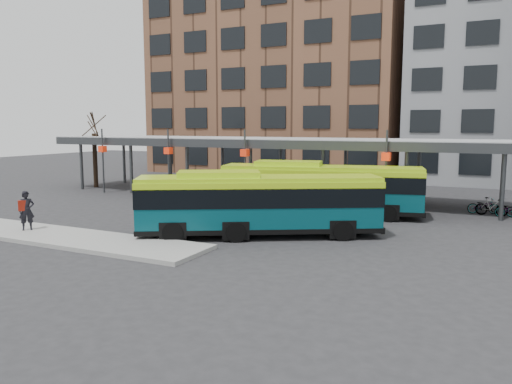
% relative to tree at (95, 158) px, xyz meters
% --- Properties ---
extents(ground, '(120.00, 120.00, 0.00)m').
position_rel_tree_xyz_m(ground, '(18.00, -12.00, -2.43)').
color(ground, '#28282B').
rests_on(ground, ground).
extents(boarding_island, '(14.00, 3.00, 0.18)m').
position_rel_tree_xyz_m(boarding_island, '(12.50, -15.00, -2.34)').
color(boarding_island, gray).
rests_on(boarding_island, ground).
extents(canopy, '(40.00, 6.53, 4.80)m').
position_rel_tree_xyz_m(canopy, '(17.94, 0.87, 1.47)').
color(canopy, '#999B9E').
rests_on(canopy, ground).
extents(tree, '(1.64, 1.64, 5.60)m').
position_rel_tree_xyz_m(tree, '(0.00, 0.00, 0.00)').
color(tree, black).
rests_on(tree, ground).
extents(building_brick, '(26.00, 14.00, 22.00)m').
position_rel_tree_xyz_m(building_brick, '(8.00, 20.00, 8.57)').
color(building_brick, brown).
rests_on(building_brick, ground).
extents(bus_front, '(10.65, 7.42, 3.01)m').
position_rel_tree_xyz_m(bus_front, '(20.00, -10.67, -0.86)').
color(bus_front, '#06414B').
rests_on(bus_front, ground).
extents(bus_rear, '(11.31, 4.76, 3.05)m').
position_rel_tree_xyz_m(bus_rear, '(20.77, -4.29, -0.85)').
color(bus_rear, '#06414B').
rests_on(bus_rear, ground).
extents(pedestrian, '(0.77, 0.80, 1.85)m').
position_rel_tree_xyz_m(pedestrian, '(10.01, -14.92, -1.31)').
color(pedestrian, black).
rests_on(pedestrian, boarding_island).
extents(bike_rack, '(4.13, 1.60, 1.03)m').
position_rel_tree_xyz_m(bike_rack, '(30.29, -0.00, -1.96)').
color(bike_rack, slate).
rests_on(bike_rack, ground).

